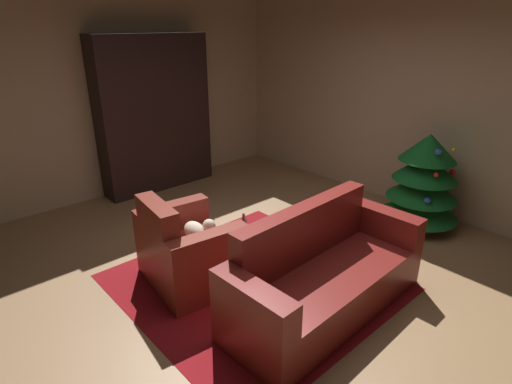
{
  "coord_description": "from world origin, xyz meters",
  "views": [
    {
      "loc": [
        2.54,
        -2.52,
        2.41
      ],
      "look_at": [
        -0.33,
        0.08,
        0.8
      ],
      "focal_mm": 28.93,
      "sensor_mm": 36.0,
      "label": 1
    }
  ],
  "objects_px": {
    "bookshelf_unit": "(162,114)",
    "couch_red": "(323,277)",
    "bottle_on_table": "(244,226)",
    "decorated_tree": "(423,181)",
    "armchair_red": "(187,252)",
    "book_stack_on_table": "(250,239)",
    "coffee_table": "(249,245)"
  },
  "relations": [
    {
      "from": "bookshelf_unit",
      "to": "couch_red",
      "type": "xyz_separation_m",
      "value": [
        3.61,
        -0.57,
        -0.8
      ]
    },
    {
      "from": "bottle_on_table",
      "to": "decorated_tree",
      "type": "bearing_deg",
      "value": 72.18
    },
    {
      "from": "bookshelf_unit",
      "to": "couch_red",
      "type": "bearing_deg",
      "value": -8.93
    },
    {
      "from": "bottle_on_table",
      "to": "decorated_tree",
      "type": "relative_size",
      "value": 0.19
    },
    {
      "from": "armchair_red",
      "to": "bottle_on_table",
      "type": "relative_size",
      "value": 4.66
    },
    {
      "from": "bookshelf_unit",
      "to": "decorated_tree",
      "type": "height_order",
      "value": "bookshelf_unit"
    },
    {
      "from": "bookshelf_unit",
      "to": "bottle_on_table",
      "type": "relative_size",
      "value": 10.19
    },
    {
      "from": "book_stack_on_table",
      "to": "armchair_red",
      "type": "bearing_deg",
      "value": -127.81
    },
    {
      "from": "couch_red",
      "to": "coffee_table",
      "type": "height_order",
      "value": "couch_red"
    },
    {
      "from": "bookshelf_unit",
      "to": "armchair_red",
      "type": "bearing_deg",
      "value": -26.59
    },
    {
      "from": "armchair_red",
      "to": "bookshelf_unit",
      "type": "bearing_deg",
      "value": 153.41
    },
    {
      "from": "book_stack_on_table",
      "to": "decorated_tree",
      "type": "height_order",
      "value": "decorated_tree"
    },
    {
      "from": "couch_red",
      "to": "armchair_red",
      "type": "bearing_deg",
      "value": -150.03
    },
    {
      "from": "bookshelf_unit",
      "to": "coffee_table",
      "type": "relative_size",
      "value": 3.47
    },
    {
      "from": "bottle_on_table",
      "to": "decorated_tree",
      "type": "xyz_separation_m",
      "value": [
        0.73,
        2.26,
        0.1
      ]
    },
    {
      "from": "bottle_on_table",
      "to": "armchair_red",
      "type": "bearing_deg",
      "value": -109.48
    },
    {
      "from": "armchair_red",
      "to": "book_stack_on_table",
      "type": "relative_size",
      "value": 5.91
    },
    {
      "from": "couch_red",
      "to": "bottle_on_table",
      "type": "distance_m",
      "value": 0.98
    },
    {
      "from": "book_stack_on_table",
      "to": "decorated_tree",
      "type": "bearing_deg",
      "value": 76.74
    },
    {
      "from": "couch_red",
      "to": "decorated_tree",
      "type": "relative_size",
      "value": 1.69
    },
    {
      "from": "decorated_tree",
      "to": "armchair_red",
      "type": "bearing_deg",
      "value": -108.15
    },
    {
      "from": "book_stack_on_table",
      "to": "coffee_table",
      "type": "bearing_deg",
      "value": 151.5
    },
    {
      "from": "book_stack_on_table",
      "to": "decorated_tree",
      "type": "relative_size",
      "value": 0.15
    },
    {
      "from": "armchair_red",
      "to": "decorated_tree",
      "type": "xyz_separation_m",
      "value": [
        0.93,
        2.82,
        0.28
      ]
    },
    {
      "from": "couch_red",
      "to": "coffee_table",
      "type": "distance_m",
      "value": 0.81
    },
    {
      "from": "bookshelf_unit",
      "to": "decorated_tree",
      "type": "relative_size",
      "value": 1.89
    },
    {
      "from": "bookshelf_unit",
      "to": "book_stack_on_table",
      "type": "bearing_deg",
      "value": -14.83
    },
    {
      "from": "couch_red",
      "to": "decorated_tree",
      "type": "bearing_deg",
      "value": 95.97
    },
    {
      "from": "bookshelf_unit",
      "to": "couch_red",
      "type": "height_order",
      "value": "bookshelf_unit"
    },
    {
      "from": "book_stack_on_table",
      "to": "bottle_on_table",
      "type": "height_order",
      "value": "bottle_on_table"
    },
    {
      "from": "book_stack_on_table",
      "to": "couch_red",
      "type": "bearing_deg",
      "value": 13.2
    },
    {
      "from": "book_stack_on_table",
      "to": "bottle_on_table",
      "type": "bearing_deg",
      "value": 156.82
    }
  ]
}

